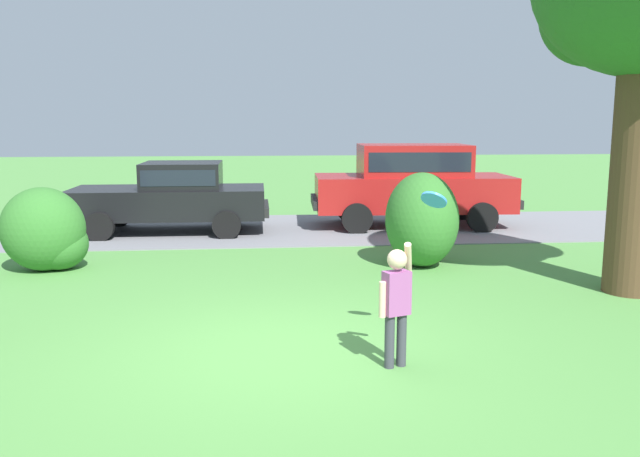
{
  "coord_description": "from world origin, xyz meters",
  "views": [
    {
      "loc": [
        -0.22,
        -6.78,
        2.46
      ],
      "look_at": [
        0.57,
        1.43,
        1.1
      ],
      "focal_mm": 36.72,
      "sensor_mm": 36.0,
      "label": 1
    }
  ],
  "objects_px": {
    "parked_suv": "(413,181)",
    "child_thrower": "(396,298)",
    "frisbee": "(434,200)",
    "parked_sedan": "(173,195)"
  },
  "relations": [
    {
      "from": "parked_sedan",
      "to": "child_thrower",
      "type": "bearing_deg",
      "value": -69.04
    },
    {
      "from": "parked_suv",
      "to": "child_thrower",
      "type": "relative_size",
      "value": 3.71
    },
    {
      "from": "parked_suv",
      "to": "child_thrower",
      "type": "distance_m",
      "value": 9.01
    },
    {
      "from": "parked_suv",
      "to": "frisbee",
      "type": "xyz_separation_m",
      "value": [
        -1.77,
        -8.29,
        0.57
      ]
    },
    {
      "from": "child_thrower",
      "to": "frisbee",
      "type": "height_order",
      "value": "frisbee"
    },
    {
      "from": "frisbee",
      "to": "parked_suv",
      "type": "bearing_deg",
      "value": 77.92
    },
    {
      "from": "parked_sedan",
      "to": "parked_suv",
      "type": "height_order",
      "value": "parked_suv"
    },
    {
      "from": "parked_sedan",
      "to": "parked_suv",
      "type": "xyz_separation_m",
      "value": [
        5.47,
        0.31,
        0.23
      ]
    },
    {
      "from": "parked_suv",
      "to": "frisbee",
      "type": "height_order",
      "value": "parked_suv"
    },
    {
      "from": "parked_suv",
      "to": "parked_sedan",
      "type": "bearing_deg",
      "value": -176.73
    }
  ]
}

